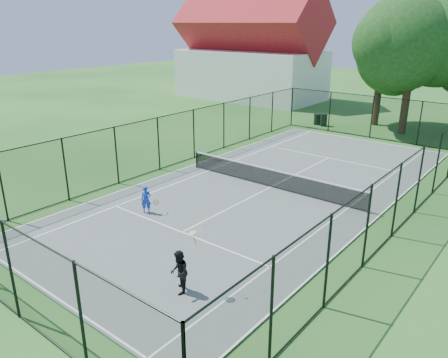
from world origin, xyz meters
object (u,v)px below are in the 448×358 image
Objects in this scene: trash_bin_left at (317,119)px; player_black at (179,272)px; tennis_net at (271,177)px; trash_bin_right at (324,120)px; player_blue at (146,200)px.

trash_bin_left is 0.39× the size of player_black.
tennis_net reaches higher than trash_bin_left.
trash_bin_right is at bearing 106.84° from tennis_net.
player_black reaches higher than trash_bin_right.
player_black is (5.27, -3.38, 0.10)m from player_blue.
player_black is (7.75, -23.91, 0.32)m from trash_bin_left.
player_black is at bearing -72.05° from trash_bin_left.
trash_bin_left is 25.14m from player_black.
trash_bin_right is 20.47m from player_blue.
trash_bin_right is (-4.36, 14.42, -0.08)m from tennis_net.
player_black is at bearing -73.33° from trash_bin_right.
tennis_net is 10.28× the size of trash_bin_right.
trash_bin_right is 24.81m from player_black.
trash_bin_right is 0.45× the size of player_black.
trash_bin_left is (-4.99, 14.56, -0.14)m from tennis_net.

